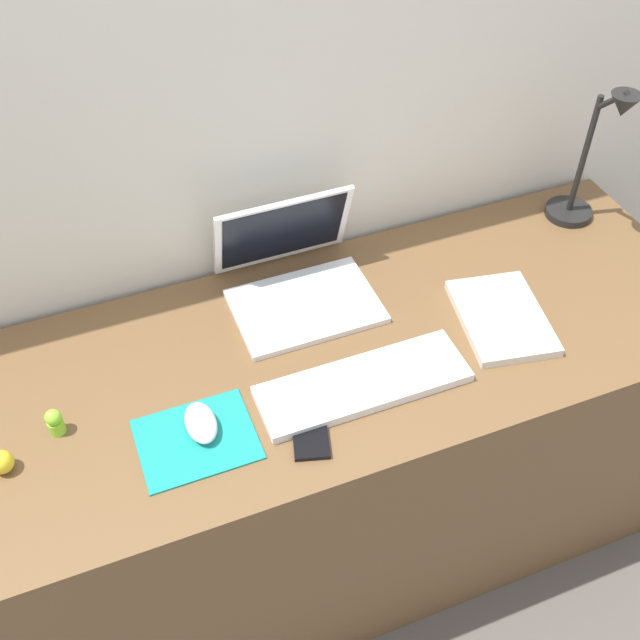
{
  "coord_description": "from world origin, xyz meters",
  "views": [
    {
      "loc": [
        -0.37,
        -0.97,
        1.89
      ],
      "look_at": [
        0.01,
        0.0,
        0.83
      ],
      "focal_mm": 43.53,
      "sensor_mm": 36.0,
      "label": 1
    }
  ],
  "objects_px": {
    "desk_lamp": "(592,161)",
    "laptop": "(295,272)",
    "notebook_pad": "(502,318)",
    "cell_phone": "(310,430)",
    "toy_figurine_lime": "(55,422)",
    "toy_figurine_yellow": "(2,462)",
    "keyboard": "(363,384)",
    "mouse": "(201,423)"
  },
  "relations": [
    {
      "from": "cell_phone",
      "to": "desk_lamp",
      "type": "bearing_deg",
      "value": 39.23
    },
    {
      "from": "cell_phone",
      "to": "laptop",
      "type": "bearing_deg",
      "value": 89.87
    },
    {
      "from": "desk_lamp",
      "to": "toy_figurine_lime",
      "type": "bearing_deg",
      "value": -172.03
    },
    {
      "from": "mouse",
      "to": "toy_figurine_yellow",
      "type": "distance_m",
      "value": 0.35
    },
    {
      "from": "keyboard",
      "to": "desk_lamp",
      "type": "xyz_separation_m",
      "value": [
        0.68,
        0.28,
        0.16
      ]
    },
    {
      "from": "laptop",
      "to": "desk_lamp",
      "type": "bearing_deg",
      "value": -1.67
    },
    {
      "from": "keyboard",
      "to": "mouse",
      "type": "xyz_separation_m",
      "value": [
        -0.31,
        0.02,
        0.01
      ]
    },
    {
      "from": "cell_phone",
      "to": "toy_figurine_lime",
      "type": "xyz_separation_m",
      "value": [
        -0.43,
        0.17,
        0.02
      ]
    },
    {
      "from": "notebook_pad",
      "to": "toy_figurine_yellow",
      "type": "distance_m",
      "value": 1.0
    },
    {
      "from": "laptop",
      "to": "cell_phone",
      "type": "distance_m",
      "value": 0.38
    },
    {
      "from": "keyboard",
      "to": "cell_phone",
      "type": "height_order",
      "value": "keyboard"
    },
    {
      "from": "mouse",
      "to": "desk_lamp",
      "type": "height_order",
      "value": "desk_lamp"
    },
    {
      "from": "laptop",
      "to": "desk_lamp",
      "type": "height_order",
      "value": "desk_lamp"
    },
    {
      "from": "cell_phone",
      "to": "desk_lamp",
      "type": "xyz_separation_m",
      "value": [
        0.81,
        0.34,
        0.17
      ]
    },
    {
      "from": "laptop",
      "to": "desk_lamp",
      "type": "xyz_separation_m",
      "value": [
        0.7,
        -0.02,
        0.12
      ]
    },
    {
      "from": "laptop",
      "to": "cell_phone",
      "type": "height_order",
      "value": "laptop"
    },
    {
      "from": "keyboard",
      "to": "mouse",
      "type": "bearing_deg",
      "value": 177.1
    },
    {
      "from": "desk_lamp",
      "to": "notebook_pad",
      "type": "xyz_separation_m",
      "value": [
        -0.34,
        -0.22,
        -0.16
      ]
    },
    {
      "from": "toy_figurine_lime",
      "to": "laptop",
      "type": "bearing_deg",
      "value": 19.94
    },
    {
      "from": "laptop",
      "to": "notebook_pad",
      "type": "distance_m",
      "value": 0.44
    },
    {
      "from": "toy_figurine_yellow",
      "to": "keyboard",
      "type": "bearing_deg",
      "value": -5.15
    },
    {
      "from": "cell_phone",
      "to": "notebook_pad",
      "type": "bearing_deg",
      "value": 30.39
    },
    {
      "from": "laptop",
      "to": "keyboard",
      "type": "distance_m",
      "value": 0.31
    },
    {
      "from": "mouse",
      "to": "desk_lamp",
      "type": "distance_m",
      "value": 1.04
    },
    {
      "from": "keyboard",
      "to": "cell_phone",
      "type": "xyz_separation_m",
      "value": [
        -0.13,
        -0.06,
        -0.01
      ]
    },
    {
      "from": "keyboard",
      "to": "toy_figurine_lime",
      "type": "bearing_deg",
      "value": 168.94
    },
    {
      "from": "keyboard",
      "to": "cell_phone",
      "type": "bearing_deg",
      "value": -155.51
    },
    {
      "from": "mouse",
      "to": "notebook_pad",
      "type": "xyz_separation_m",
      "value": [
        0.65,
        0.04,
        -0.01
      ]
    },
    {
      "from": "keyboard",
      "to": "desk_lamp",
      "type": "distance_m",
      "value": 0.75
    },
    {
      "from": "desk_lamp",
      "to": "toy_figurine_lime",
      "type": "xyz_separation_m",
      "value": [
        -1.24,
        -0.17,
        -0.14
      ]
    },
    {
      "from": "notebook_pad",
      "to": "toy_figurine_lime",
      "type": "height_order",
      "value": "toy_figurine_lime"
    },
    {
      "from": "mouse",
      "to": "toy_figurine_yellow",
      "type": "relative_size",
      "value": 2.13
    },
    {
      "from": "laptop",
      "to": "keyboard",
      "type": "height_order",
      "value": "laptop"
    },
    {
      "from": "laptop",
      "to": "cell_phone",
      "type": "bearing_deg",
      "value": -106.4
    },
    {
      "from": "laptop",
      "to": "notebook_pad",
      "type": "relative_size",
      "value": 1.25
    },
    {
      "from": "laptop",
      "to": "notebook_pad",
      "type": "xyz_separation_m",
      "value": [
        0.37,
        -0.24,
        -0.04
      ]
    },
    {
      "from": "laptop",
      "to": "toy_figurine_yellow",
      "type": "distance_m",
      "value": 0.68
    },
    {
      "from": "laptop",
      "to": "toy_figurine_lime",
      "type": "height_order",
      "value": "laptop"
    },
    {
      "from": "keyboard",
      "to": "toy_figurine_lime",
      "type": "distance_m",
      "value": 0.57
    },
    {
      "from": "toy_figurine_lime",
      "to": "toy_figurine_yellow",
      "type": "height_order",
      "value": "toy_figurine_lime"
    },
    {
      "from": "desk_lamp",
      "to": "laptop",
      "type": "bearing_deg",
      "value": 178.33
    },
    {
      "from": "keyboard",
      "to": "toy_figurine_yellow",
      "type": "height_order",
      "value": "toy_figurine_yellow"
    }
  ]
}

